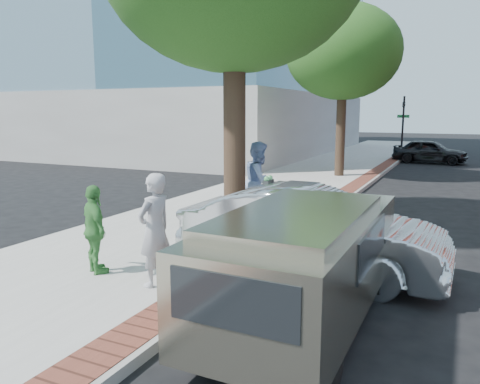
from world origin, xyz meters
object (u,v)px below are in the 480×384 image
Objects in this scene: parking_meter at (268,196)px; van at (307,257)px; bg_car at (430,151)px; person_gray at (155,230)px; person_officer at (259,181)px; sedan_silver at (311,232)px; person_green at (95,230)px.

parking_meter is 0.33× the size of van.
parking_meter reaches higher than bg_car.
bg_car is 22.40m from van.
person_gray is 2.45m from van.
van is at bearing -175.23° from bg_car.
person_gray is 0.90× the size of person_officer.
person_officer is (-0.27, 4.83, 0.10)m from person_gray.
parking_meter is at bearing -179.94° from bg_car.
person_officer reaches higher than sedan_silver.
parking_meter is at bearing 171.76° from person_gray.
person_officer is (-1.11, 2.15, -0.06)m from parking_meter.
person_officer reaches higher than person_green.
bg_car is (0.69, 20.56, -0.10)m from sedan_silver.
person_green is 3.69m from van.
parking_meter is 0.74× the size of person_officer.
bg_car is (2.63, 22.53, -0.38)m from person_gray.
person_officer is at bearing -70.81° from person_green.
sedan_silver is (1.94, 1.97, -0.28)m from person_gray.
person_green is 22.84m from bg_car.
van is (2.72, -4.70, -0.25)m from person_officer.
bg_car is at bearing -19.52° from person_officer.
sedan_silver is (2.21, -2.86, -0.38)m from person_officer.
person_gray is 1.25m from person_green.
sedan_silver is at bearing -152.47° from person_officer.
person_green is at bearing 175.47° from bg_car.
sedan_silver is (1.10, -0.70, -0.43)m from parking_meter.
person_gray is at bearing -107.26° from parking_meter.
parking_meter is at bearing -97.43° from person_green.
person_officer is at bearing 38.95° from sedan_silver.
person_officer reaches higher than parking_meter.
person_green is (-2.07, -2.65, -0.29)m from parking_meter.
parking_meter is at bearing 58.69° from sedan_silver.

